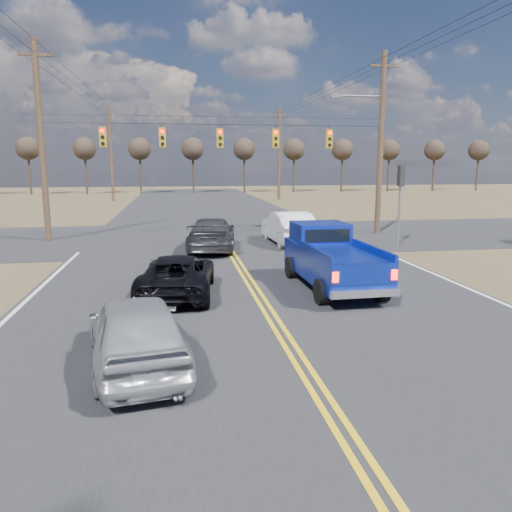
{
  "coord_description": "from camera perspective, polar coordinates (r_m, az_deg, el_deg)",
  "views": [
    {
      "loc": [
        -2.38,
        -9.07,
        3.98
      ],
      "look_at": [
        -0.28,
        4.09,
        1.5
      ],
      "focal_mm": 35.0,
      "sensor_mm": 36.0,
      "label": 1
    }
  ],
  "objects": [
    {
      "name": "ground",
      "position": [
        10.18,
        5.32,
        -12.51
      ],
      "size": [
        160.0,
        160.0,
        0.0
      ],
      "primitive_type": "plane",
      "color": "brown",
      "rests_on": "ground"
    },
    {
      "name": "road_main",
      "position": [
        19.62,
        -1.91,
        -1.17
      ],
      "size": [
        14.0,
        120.0,
        0.02
      ],
      "primitive_type": "cube",
      "color": "#28282B",
      "rests_on": "ground"
    },
    {
      "name": "road_cross",
      "position": [
        27.46,
        -4.0,
        2.18
      ],
      "size": [
        120.0,
        12.0,
        0.02
      ],
      "primitive_type": "cube",
      "color": "#28282B",
      "rests_on": "ground"
    },
    {
      "name": "signal_gantry",
      "position": [
        27.03,
        -3.02,
        12.83
      ],
      "size": [
        19.6,
        4.83,
        10.0
      ],
      "color": "#473323",
      "rests_on": "ground"
    },
    {
      "name": "utility_poles",
      "position": [
        26.2,
        -3.95,
        13.25
      ],
      "size": [
        19.6,
        58.32,
        10.0
      ],
      "color": "#473323",
      "rests_on": "ground"
    },
    {
      "name": "treeline",
      "position": [
        36.15,
        -5.42,
        13.23
      ],
      "size": [
        87.0,
        117.8,
        7.4
      ],
      "color": "#33261C",
      "rests_on": "ground"
    },
    {
      "name": "pickup_truck",
      "position": [
        16.26,
        8.56,
        -0.27
      ],
      "size": [
        2.24,
        5.34,
        1.98
      ],
      "rotation": [
        0.0,
        0.0,
        0.03
      ],
      "color": "black",
      "rests_on": "ground"
    },
    {
      "name": "silver_suv",
      "position": [
        10.2,
        -13.52,
        -8.27
      ],
      "size": [
        2.46,
        4.58,
        1.48
      ],
      "primitive_type": "imported",
      "rotation": [
        0.0,
        0.0,
        3.31
      ],
      "color": "#9A9CA2",
      "rests_on": "ground"
    },
    {
      "name": "black_suv",
      "position": [
        15.39,
        -8.96,
        -2.16
      ],
      "size": [
        2.58,
        4.74,
        1.26
      ],
      "primitive_type": "imported",
      "rotation": [
        0.0,
        0.0,
        3.03
      ],
      "color": "black",
      "rests_on": "ground"
    },
    {
      "name": "white_car_queue",
      "position": [
        25.15,
        3.71,
        3.3
      ],
      "size": [
        1.97,
        5.05,
        1.64
      ],
      "primitive_type": "imported",
      "rotation": [
        0.0,
        0.0,
        3.19
      ],
      "color": "white",
      "rests_on": "ground"
    },
    {
      "name": "dgrey_car_queue",
      "position": [
        23.27,
        -5.09,
        2.53
      ],
      "size": [
        2.72,
        5.41,
        1.51
      ],
      "primitive_type": "imported",
      "rotation": [
        0.0,
        0.0,
        3.02
      ],
      "color": "#2F2F34",
      "rests_on": "ground"
    }
  ]
}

